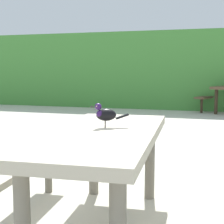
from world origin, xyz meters
name	(u,v)px	position (x,y,z in m)	size (l,w,h in m)	color
ground_plane	(90,215)	(0.00, 0.00, 0.00)	(60.00, 60.00, 0.00)	beige
hedge_wall	(184,70)	(0.00, 8.25, 1.16)	(28.00, 1.39, 2.32)	#428438
picnic_table_foreground	(102,156)	(0.17, -0.22, 0.56)	(1.79, 1.85, 0.74)	#B2A893
bird_grackle	(105,114)	(0.16, -0.09, 0.84)	(0.27, 0.14, 0.18)	black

